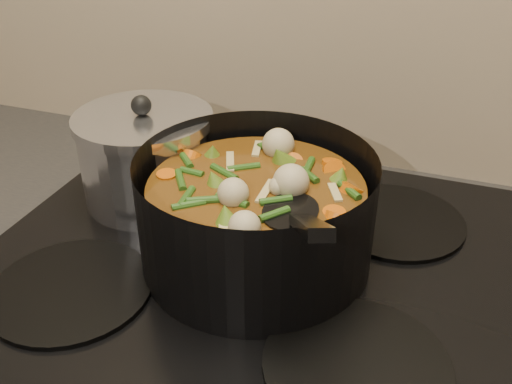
% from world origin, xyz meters
% --- Properties ---
extents(stovetop, '(0.62, 0.54, 0.03)m').
position_xyz_m(stovetop, '(0.00, 1.93, 0.92)').
color(stovetop, black).
rests_on(stovetop, counter).
extents(stockpot, '(0.31, 0.36, 0.20)m').
position_xyz_m(stockpot, '(0.01, 1.93, 0.99)').
color(stockpot, black).
rests_on(stockpot, stovetop).
extents(saucepan, '(0.18, 0.18, 0.15)m').
position_xyz_m(saucepan, '(-0.17, 2.01, 0.99)').
color(saucepan, silver).
rests_on(saucepan, stovetop).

